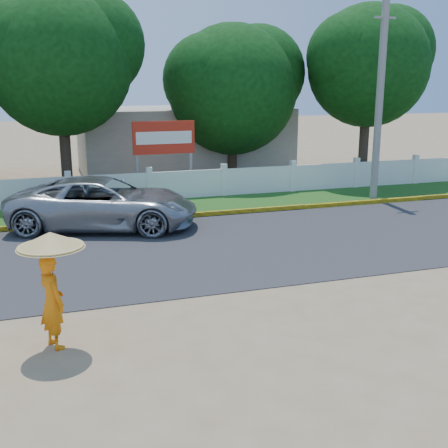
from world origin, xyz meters
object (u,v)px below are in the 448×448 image
vehicle (104,203)px  utility_pole (379,101)px  monk_with_parasol (51,273)px  billboard (164,142)px

vehicle → utility_pole: bearing=-64.5°
utility_pole → monk_with_parasol: 15.57m
vehicle → billboard: 5.78m
monk_with_parasol → billboard: size_ratio=0.70×
vehicle → monk_with_parasol: (-1.73, -7.95, 0.54)m
utility_pole → vehicle: utility_pole is taller
utility_pole → billboard: (-7.56, 3.43, -1.62)m
utility_pole → monk_with_parasol: (-12.25, -9.30, -2.42)m
utility_pole → vehicle: (-10.52, -1.34, -2.96)m
vehicle → monk_with_parasol: bearing=-174.1°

